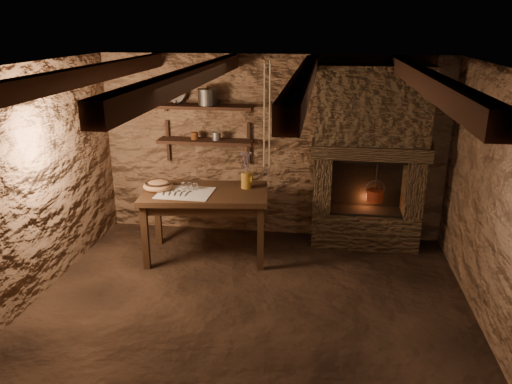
# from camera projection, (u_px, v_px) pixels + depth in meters

# --- Properties ---
(floor) EXTENTS (4.50, 4.50, 0.00)m
(floor) POSITION_uv_depth(u_px,v_px,m) (249.00, 309.00, 5.09)
(floor) COLOR black
(floor) RESTS_ON ground
(back_wall) EXTENTS (4.50, 0.04, 2.40)m
(back_wall) POSITION_uv_depth(u_px,v_px,m) (271.00, 148.00, 6.58)
(back_wall) COLOR #523726
(back_wall) RESTS_ON floor
(front_wall) EXTENTS (4.50, 0.04, 2.40)m
(front_wall) POSITION_uv_depth(u_px,v_px,m) (194.00, 314.00, 2.83)
(front_wall) COLOR #523726
(front_wall) RESTS_ON floor
(left_wall) EXTENTS (0.04, 4.00, 2.40)m
(left_wall) POSITION_uv_depth(u_px,v_px,m) (27.00, 187.00, 5.00)
(left_wall) COLOR #523726
(left_wall) RESTS_ON floor
(right_wall) EXTENTS (0.04, 4.00, 2.40)m
(right_wall) POSITION_uv_depth(u_px,v_px,m) (499.00, 210.00, 4.40)
(right_wall) COLOR #523726
(right_wall) RESTS_ON floor
(ceiling) EXTENTS (4.50, 4.00, 0.04)m
(ceiling) POSITION_uv_depth(u_px,v_px,m) (247.00, 67.00, 4.31)
(ceiling) COLOR black
(ceiling) RESTS_ON back_wall
(beam_far_left) EXTENTS (0.14, 3.95, 0.16)m
(beam_far_left) POSITION_uv_depth(u_px,v_px,m) (85.00, 75.00, 4.54)
(beam_far_left) COLOR black
(beam_far_left) RESTS_ON ceiling
(beam_mid_left) EXTENTS (0.14, 3.95, 0.16)m
(beam_mid_left) POSITION_uv_depth(u_px,v_px,m) (192.00, 77.00, 4.41)
(beam_mid_left) COLOR black
(beam_mid_left) RESTS_ON ceiling
(beam_mid_right) EXTENTS (0.14, 3.95, 0.16)m
(beam_mid_right) POSITION_uv_depth(u_px,v_px,m) (305.00, 79.00, 4.28)
(beam_mid_right) COLOR black
(beam_mid_right) RESTS_ON ceiling
(beam_far_right) EXTENTS (0.14, 3.95, 0.16)m
(beam_far_right) POSITION_uv_depth(u_px,v_px,m) (425.00, 81.00, 4.15)
(beam_far_right) COLOR black
(beam_far_right) RESTS_ON ceiling
(shelf_lower) EXTENTS (1.25, 0.30, 0.04)m
(shelf_lower) POSITION_uv_depth(u_px,v_px,m) (206.00, 141.00, 6.51)
(shelf_lower) COLOR black
(shelf_lower) RESTS_ON back_wall
(shelf_upper) EXTENTS (1.25, 0.30, 0.04)m
(shelf_upper) POSITION_uv_depth(u_px,v_px,m) (204.00, 107.00, 6.36)
(shelf_upper) COLOR black
(shelf_upper) RESTS_ON back_wall
(hearth) EXTENTS (1.43, 0.51, 2.30)m
(hearth) POSITION_uv_depth(u_px,v_px,m) (369.00, 154.00, 6.19)
(hearth) COLOR #3E2E1F
(hearth) RESTS_ON floor
(work_table) EXTENTS (1.58, 1.02, 0.85)m
(work_table) POSITION_uv_depth(u_px,v_px,m) (206.00, 221.00, 6.10)
(work_table) COLOR #301D11
(work_table) RESTS_ON floor
(linen_cloth) EXTENTS (0.64, 0.52, 0.01)m
(linen_cloth) POSITION_uv_depth(u_px,v_px,m) (185.00, 193.00, 5.90)
(linen_cloth) COLOR beige
(linen_cloth) RESTS_ON work_table
(pewter_cutlery_row) EXTENTS (0.53, 0.22, 0.01)m
(pewter_cutlery_row) POSITION_uv_depth(u_px,v_px,m) (185.00, 193.00, 5.88)
(pewter_cutlery_row) COLOR gray
(pewter_cutlery_row) RESTS_ON linen_cloth
(drinking_glasses) EXTENTS (0.20, 0.06, 0.08)m
(drinking_glasses) POSITION_uv_depth(u_px,v_px,m) (189.00, 186.00, 6.00)
(drinking_glasses) COLOR silver
(drinking_glasses) RESTS_ON linen_cloth
(stoneware_jug) EXTENTS (0.16, 0.16, 0.45)m
(stoneware_jug) POSITION_uv_depth(u_px,v_px,m) (247.00, 173.00, 6.03)
(stoneware_jug) COLOR #AB7621
(stoneware_jug) RESTS_ON work_table
(wooden_bowl) EXTENTS (0.43, 0.43, 0.13)m
(wooden_bowl) POSITION_uv_depth(u_px,v_px,m) (158.00, 186.00, 6.03)
(wooden_bowl) COLOR #A36E46
(wooden_bowl) RESTS_ON work_table
(iron_stockpot) EXTENTS (0.31, 0.31, 0.19)m
(iron_stockpot) POSITION_uv_depth(u_px,v_px,m) (208.00, 98.00, 6.32)
(iron_stockpot) COLOR #2D2A28
(iron_stockpot) RESTS_ON shelf_upper
(tin_pan) EXTENTS (0.28, 0.18, 0.26)m
(tin_pan) POSITION_uv_depth(u_px,v_px,m) (177.00, 93.00, 6.46)
(tin_pan) COLOR #989893
(tin_pan) RESTS_ON shelf_upper
(small_kettle) EXTENTS (0.16, 0.13, 0.16)m
(small_kettle) POSITION_uv_depth(u_px,v_px,m) (216.00, 136.00, 6.46)
(small_kettle) COLOR #989893
(small_kettle) RESTS_ON shelf_lower
(rusty_tin) EXTENTS (0.11, 0.11, 0.09)m
(rusty_tin) POSITION_uv_depth(u_px,v_px,m) (194.00, 136.00, 6.50)
(rusty_tin) COLOR #592A11
(rusty_tin) RESTS_ON shelf_lower
(red_pot) EXTENTS (0.28, 0.28, 0.54)m
(red_pot) POSITION_uv_depth(u_px,v_px,m) (375.00, 195.00, 6.29)
(red_pot) COLOR maroon
(red_pot) RESTS_ON hearth
(hanging_ropes) EXTENTS (0.08, 0.08, 1.20)m
(hanging_ropes) POSITION_uv_depth(u_px,v_px,m) (267.00, 115.00, 5.49)
(hanging_ropes) COLOR beige
(hanging_ropes) RESTS_ON ceiling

